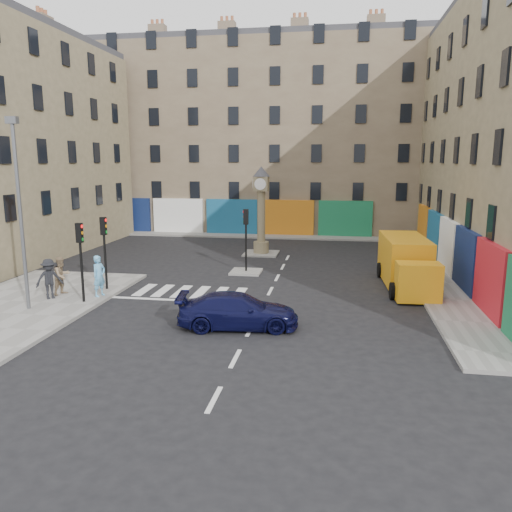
% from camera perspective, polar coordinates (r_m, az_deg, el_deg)
% --- Properties ---
extents(ground, '(120.00, 120.00, 0.00)m').
position_cam_1_polar(ground, '(22.02, 0.25, -6.71)').
color(ground, black).
rests_on(ground, ground).
extents(sidewalk_left, '(7.00, 16.00, 0.15)m').
position_cam_1_polar(sidewalk_left, '(24.45, -27.11, -5.96)').
color(sidewalk_left, gray).
rests_on(sidewalk_left, ground).
extents(sidewalk_right, '(2.60, 30.00, 0.15)m').
position_cam_1_polar(sidewalk_right, '(31.89, 18.83, -1.59)').
color(sidewalk_right, gray).
rests_on(sidewalk_right, ground).
extents(sidewalk_far, '(32.00, 2.40, 0.15)m').
position_cam_1_polar(sidewalk_far, '(44.03, -0.38, 2.34)').
color(sidewalk_far, gray).
rests_on(sidewalk_far, ground).
extents(island_near, '(1.80, 1.80, 0.12)m').
position_cam_1_polar(island_near, '(29.94, -1.14, -1.81)').
color(island_near, gray).
rests_on(island_near, ground).
extents(island_far, '(2.40, 2.40, 0.12)m').
position_cam_1_polar(island_far, '(35.74, 0.59, 0.29)').
color(island_far, gray).
rests_on(island_far, ground).
extents(building_far, '(32.00, 10.00, 17.00)m').
position_cam_1_polar(building_far, '(49.29, 0.77, 13.09)').
color(building_far, '#807055').
rests_on(building_far, ground).
extents(building_left, '(8.00, 20.00, 15.00)m').
position_cam_1_polar(building_left, '(39.59, -25.51, 11.11)').
color(building_left, '#90805E').
rests_on(building_left, ground).
extents(traffic_light_left_near, '(0.28, 0.22, 3.70)m').
position_cam_1_polar(traffic_light_left_near, '(24.25, -19.43, 0.69)').
color(traffic_light_left_near, black).
rests_on(traffic_light_left_near, sidewalk_left).
extents(traffic_light_left_far, '(0.28, 0.22, 3.70)m').
position_cam_1_polar(traffic_light_left_far, '(26.35, -16.95, 1.62)').
color(traffic_light_left_far, black).
rests_on(traffic_light_left_far, sidewalk_left).
extents(traffic_light_island, '(0.28, 0.22, 3.70)m').
position_cam_1_polar(traffic_light_island, '(29.49, -1.16, 2.99)').
color(traffic_light_island, black).
rests_on(traffic_light_island, island_near).
extents(lamp_post, '(0.50, 0.25, 8.30)m').
position_cam_1_polar(lamp_post, '(23.79, -25.41, 5.35)').
color(lamp_post, '#595B60').
rests_on(lamp_post, sidewalk_left).
extents(clock_pillar, '(1.20, 1.20, 6.10)m').
position_cam_1_polar(clock_pillar, '(35.25, 0.60, 5.87)').
color(clock_pillar, '#90805E').
rests_on(clock_pillar, island_far).
extents(navy_sedan, '(5.07, 2.63, 1.41)m').
position_cam_1_polar(navy_sedan, '(20.20, -2.07, -6.26)').
color(navy_sedan, black).
rests_on(navy_sedan, ground).
extents(yellow_van, '(2.67, 7.15, 2.57)m').
position_cam_1_polar(yellow_van, '(27.68, 16.80, -0.78)').
color(yellow_van, orange).
rests_on(yellow_van, ground).
extents(pedestrian_blue, '(0.70, 0.85, 2.00)m').
position_cam_1_polar(pedestrian_blue, '(25.30, -17.49, -2.18)').
color(pedestrian_blue, '#60ADDC').
rests_on(pedestrian_blue, sidewalk_left).
extents(pedestrian_tan, '(0.98, 1.10, 1.89)m').
position_cam_1_polar(pedestrian_tan, '(26.23, -21.31, -2.10)').
color(pedestrian_tan, '#93795A').
rests_on(pedestrian_tan, sidewalk_left).
extents(pedestrian_dark, '(1.39, 1.39, 1.93)m').
position_cam_1_polar(pedestrian_dark, '(25.65, -22.55, -2.43)').
color(pedestrian_dark, black).
rests_on(pedestrian_dark, sidewalk_left).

